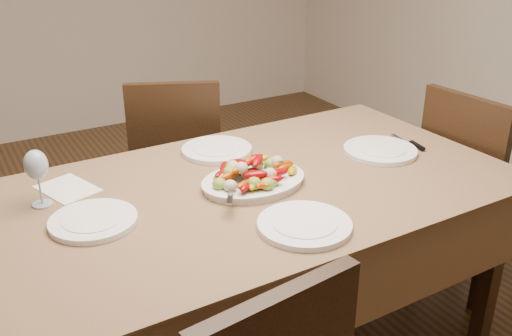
{
  "coord_description": "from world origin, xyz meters",
  "views": [
    {
      "loc": [
        -0.67,
        -1.53,
        1.63
      ],
      "look_at": [
        0.23,
        0.04,
        0.82
      ],
      "focal_mm": 40.0,
      "sensor_mm": 36.0,
      "label": 1
    }
  ],
  "objects_px": {
    "dining_table": "(256,274)",
    "wine_glass": "(38,177)",
    "plate_far": "(217,150)",
    "serving_platter": "(254,183)",
    "chair_far": "(178,164)",
    "plate_near": "(304,225)",
    "chair_right": "(481,189)",
    "plate_right": "(380,151)",
    "plate_left": "(93,221)"
  },
  "relations": [
    {
      "from": "dining_table",
      "to": "wine_glass",
      "type": "relative_size",
      "value": 8.98
    },
    {
      "from": "dining_table",
      "to": "plate_far",
      "type": "distance_m",
      "value": 0.51
    },
    {
      "from": "serving_platter",
      "to": "wine_glass",
      "type": "xyz_separation_m",
      "value": [
        -0.67,
        0.22,
        0.09
      ]
    },
    {
      "from": "dining_table",
      "to": "chair_far",
      "type": "relative_size",
      "value": 1.94
    },
    {
      "from": "wine_glass",
      "to": "plate_far",
      "type": "bearing_deg",
      "value": 9.76
    },
    {
      "from": "plate_far",
      "to": "plate_near",
      "type": "relative_size",
      "value": 0.97
    },
    {
      "from": "dining_table",
      "to": "wine_glass",
      "type": "distance_m",
      "value": 0.86
    },
    {
      "from": "chair_right",
      "to": "plate_far",
      "type": "height_order",
      "value": "chair_right"
    },
    {
      "from": "chair_far",
      "to": "plate_right",
      "type": "relative_size",
      "value": 3.28
    },
    {
      "from": "chair_right",
      "to": "wine_glass",
      "type": "relative_size",
      "value": 4.64
    },
    {
      "from": "wine_glass",
      "to": "chair_right",
      "type": "bearing_deg",
      "value": -8.3
    },
    {
      "from": "dining_table",
      "to": "plate_near",
      "type": "distance_m",
      "value": 0.51
    },
    {
      "from": "dining_table",
      "to": "plate_left",
      "type": "xyz_separation_m",
      "value": [
        -0.57,
        0.01,
        0.39
      ]
    },
    {
      "from": "plate_far",
      "to": "wine_glass",
      "type": "height_order",
      "value": "wine_glass"
    },
    {
      "from": "wine_glass",
      "to": "plate_near",
      "type": "bearing_deg",
      "value": -39.97
    },
    {
      "from": "chair_far",
      "to": "plate_right",
      "type": "height_order",
      "value": "chair_far"
    },
    {
      "from": "wine_glass",
      "to": "plate_left",
      "type": "bearing_deg",
      "value": -61.69
    },
    {
      "from": "chair_far",
      "to": "plate_right",
      "type": "bearing_deg",
      "value": 143.05
    },
    {
      "from": "dining_table",
      "to": "plate_right",
      "type": "bearing_deg",
      "value": 0.16
    },
    {
      "from": "chair_right",
      "to": "plate_right",
      "type": "xyz_separation_m",
      "value": [
        -0.59,
        0.06,
        0.29
      ]
    },
    {
      "from": "dining_table",
      "to": "plate_left",
      "type": "bearing_deg",
      "value": 179.14
    },
    {
      "from": "chair_right",
      "to": "chair_far",
      "type": "bearing_deg",
      "value": 45.21
    },
    {
      "from": "dining_table",
      "to": "plate_far",
      "type": "xyz_separation_m",
      "value": [
        0.01,
        0.33,
        0.39
      ]
    },
    {
      "from": "plate_right",
      "to": "chair_right",
      "type": "bearing_deg",
      "value": -5.54
    },
    {
      "from": "serving_platter",
      "to": "plate_right",
      "type": "bearing_deg",
      "value": 0.92
    },
    {
      "from": "chair_right",
      "to": "plate_near",
      "type": "relative_size",
      "value": 3.3
    },
    {
      "from": "plate_right",
      "to": "wine_glass",
      "type": "xyz_separation_m",
      "value": [
        -1.25,
        0.21,
        0.09
      ]
    },
    {
      "from": "plate_right",
      "to": "plate_near",
      "type": "distance_m",
      "value": 0.69
    },
    {
      "from": "plate_far",
      "to": "plate_right",
      "type": "bearing_deg",
      "value": -30.61
    },
    {
      "from": "plate_right",
      "to": "plate_far",
      "type": "xyz_separation_m",
      "value": [
        -0.56,
        0.33,
        0.0
      ]
    },
    {
      "from": "wine_glass",
      "to": "serving_platter",
      "type": "bearing_deg",
      "value": -18.32
    },
    {
      "from": "plate_right",
      "to": "serving_platter",
      "type": "bearing_deg",
      "value": -179.08
    },
    {
      "from": "chair_far",
      "to": "plate_right",
      "type": "distance_m",
      "value": 1.07
    },
    {
      "from": "plate_right",
      "to": "wine_glass",
      "type": "relative_size",
      "value": 1.41
    },
    {
      "from": "dining_table",
      "to": "plate_far",
      "type": "relative_size",
      "value": 6.6
    },
    {
      "from": "serving_platter",
      "to": "plate_near",
      "type": "relative_size",
      "value": 1.27
    },
    {
      "from": "dining_table",
      "to": "plate_right",
      "type": "xyz_separation_m",
      "value": [
        0.57,
        0.0,
        0.39
      ]
    },
    {
      "from": "chair_far",
      "to": "plate_left",
      "type": "distance_m",
      "value": 1.13
    },
    {
      "from": "serving_platter",
      "to": "plate_far",
      "type": "distance_m",
      "value": 0.34
    },
    {
      "from": "dining_table",
      "to": "chair_right",
      "type": "relative_size",
      "value": 1.94
    },
    {
      "from": "serving_platter",
      "to": "chair_right",
      "type": "bearing_deg",
      "value": -2.32
    },
    {
      "from": "chair_right",
      "to": "plate_near",
      "type": "xyz_separation_m",
      "value": [
        -1.18,
        -0.28,
        0.29
      ]
    },
    {
      "from": "plate_far",
      "to": "plate_near",
      "type": "height_order",
      "value": "same"
    },
    {
      "from": "plate_left",
      "to": "plate_far",
      "type": "relative_size",
      "value": 0.96
    },
    {
      "from": "plate_near",
      "to": "wine_glass",
      "type": "xyz_separation_m",
      "value": [
        -0.66,
        0.55,
        0.09
      ]
    },
    {
      "from": "chair_far",
      "to": "plate_right",
      "type": "xyz_separation_m",
      "value": [
        0.5,
        -0.9,
        0.29
      ]
    },
    {
      "from": "plate_far",
      "to": "wine_glass",
      "type": "xyz_separation_m",
      "value": [
        -0.69,
        -0.12,
        0.09
      ]
    },
    {
      "from": "plate_far",
      "to": "wine_glass",
      "type": "relative_size",
      "value": 1.36
    },
    {
      "from": "plate_far",
      "to": "plate_near",
      "type": "bearing_deg",
      "value": -93.23
    },
    {
      "from": "chair_far",
      "to": "chair_right",
      "type": "relative_size",
      "value": 1.0
    }
  ]
}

